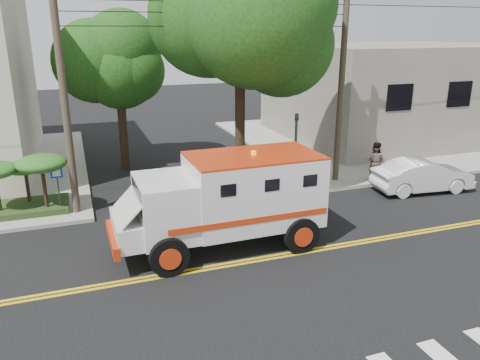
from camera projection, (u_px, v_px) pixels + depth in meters
name	position (u px, v px, depth m)	size (l,w,h in m)	color
ground	(264.00, 259.00, 15.15)	(100.00, 100.00, 0.00)	black
sidewalk_ne	(372.00, 138.00, 31.54)	(17.00, 17.00, 0.15)	gray
building_right	(391.00, 90.00, 31.52)	(14.00, 12.00, 6.00)	slate
utility_pole_left	(65.00, 102.00, 17.35)	(0.28, 0.28, 9.00)	#382D23
utility_pole_right	(341.00, 89.00, 21.34)	(0.28, 0.28, 9.00)	#382D23
tree_main	(252.00, 26.00, 19.12)	(6.08, 5.70, 9.85)	black
tree_left	(125.00, 58.00, 23.09)	(4.48, 4.20, 7.70)	black
tree_right	(299.00, 45.00, 30.23)	(4.80, 4.50, 8.20)	black
traffic_signal	(296.00, 144.00, 20.70)	(0.15, 0.18, 3.60)	#3F3F42
accessibility_sign	(58.00, 183.00, 18.28)	(0.45, 0.10, 2.02)	#3F3F42
palm_planter	(23.00, 176.00, 18.20)	(3.52, 2.63, 2.36)	#1E3314
armored_truck	(228.00, 197.00, 15.48)	(6.99, 2.91, 3.16)	silver
parked_sedan	(423.00, 176.00, 21.24)	(1.58, 4.53, 1.49)	silver
pedestrian_a	(373.00, 163.00, 22.31)	(0.61, 0.40, 1.66)	gray
pedestrian_b	(375.00, 161.00, 22.30)	(0.91, 0.71, 1.87)	gray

